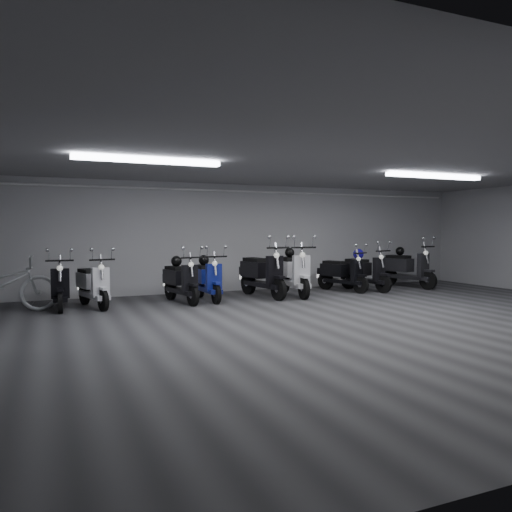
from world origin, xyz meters
name	(u,v)px	position (x,y,z in m)	size (l,w,h in m)	color
floor	(337,324)	(0.00, 0.00, -0.01)	(14.00, 10.00, 0.01)	#373739
ceiling	(339,159)	(0.00, 0.00, 2.80)	(14.00, 10.00, 0.01)	gray
back_wall	(235,238)	(0.00, 5.00, 1.40)	(14.00, 0.01, 2.80)	#AFAFB2
fluor_strip_left	(149,160)	(-3.00, 1.00, 2.74)	(2.40, 0.18, 0.08)	white
fluor_strip_right	(435,176)	(3.00, 1.00, 2.74)	(2.40, 0.18, 0.08)	white
conduit	(236,191)	(0.00, 4.92, 2.62)	(0.05, 0.05, 13.60)	white
scooter_1	(61,278)	(-4.32, 3.52, 0.63)	(0.57, 1.70, 1.26)	black
scooter_2	(93,277)	(-3.70, 3.46, 0.63)	(0.57, 1.70, 1.27)	silver
scooter_3	(181,274)	(-1.86, 3.42, 0.64)	(0.57, 1.71, 1.27)	black
scooter_4	(207,273)	(-1.23, 3.51, 0.64)	(0.57, 1.72, 1.28)	navy
scooter_5	(263,266)	(0.15, 3.53, 0.75)	(0.67, 2.01, 1.49)	black
scooter_6	(294,265)	(0.95, 3.49, 0.75)	(0.67, 2.01, 1.49)	white
scooter_7	(343,267)	(2.53, 3.75, 0.64)	(0.57, 1.71, 1.27)	black
scooter_8	(365,266)	(3.15, 3.63, 0.67)	(0.60, 1.79, 1.33)	black
scooter_9	(408,262)	(4.67, 3.78, 0.72)	(0.64, 1.93, 1.44)	black
helmet_0	(204,260)	(-1.24, 3.74, 0.91)	(0.24, 0.24, 0.24)	black
helmet_1	(358,254)	(3.09, 3.87, 0.97)	(0.28, 0.28, 0.28)	#190E9F
helmet_2	(400,251)	(4.61, 4.04, 1.01)	(0.24, 0.24, 0.24)	black
helmet_3	(176,261)	(-1.91, 3.65, 0.91)	(0.24, 0.24, 0.24)	black
helmet_4	(290,253)	(0.98, 3.77, 1.04)	(0.24, 0.24, 0.24)	black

